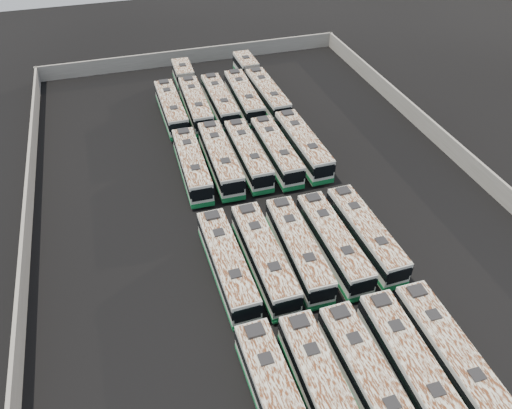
{
  "coord_description": "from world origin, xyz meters",
  "views": [
    {
      "loc": [
        -12.31,
        -35.71,
        31.25
      ],
      "look_at": [
        -1.64,
        -1.01,
        1.6
      ],
      "focal_mm": 35.0,
      "sensor_mm": 36.0,
      "label": 1
    }
  ],
  "objects_px": {
    "bus_front_far_right": "(449,355)",
    "bus_midfront_left": "(264,257)",
    "bus_midfront_far_right": "(365,234)",
    "bus_midback_far_left": "(192,165)",
    "bus_back_right": "(244,98)",
    "bus_back_far_right": "(260,85)",
    "bus_front_far_left": "(278,405)",
    "bus_midfront_far_left": "(227,264)",
    "bus_back_far_left": "(171,108)",
    "bus_midback_center": "(248,155)",
    "bus_midback_far_right": "(303,145)",
    "bus_front_center": "(369,381)",
    "bus_front_right": "(411,368)",
    "bus_front_left": "(325,394)",
    "bus_midback_left": "(220,159)",
    "bus_midfront_center": "(298,249)",
    "bus_midfront_right": "(333,243)",
    "bus_back_center": "(220,101)",
    "bus_midback_right": "(276,151)",
    "bus_back_left": "(191,94)"
  },
  "relations": [
    {
      "from": "bus_front_left",
      "to": "bus_front_center",
      "type": "bearing_deg",
      "value": 0.64
    },
    {
      "from": "bus_front_right",
      "to": "bus_midfront_left",
      "type": "bearing_deg",
      "value": 116.87
    },
    {
      "from": "bus_midfront_left",
      "to": "bus_back_center",
      "type": "distance_m",
      "value": 28.05
    },
    {
      "from": "bus_midfront_far_left",
      "to": "bus_midfront_left",
      "type": "distance_m",
      "value": 3.12
    },
    {
      "from": "bus_midback_far_left",
      "to": "bus_midback_right",
      "type": "bearing_deg",
      "value": 0.82
    },
    {
      "from": "bus_midfront_right",
      "to": "bus_midback_center",
      "type": "bearing_deg",
      "value": 101.08
    },
    {
      "from": "bus_front_far_left",
      "to": "bus_midfront_far_left",
      "type": "xyz_separation_m",
      "value": [
        -0.02,
        12.79,
        -0.03
      ]
    },
    {
      "from": "bus_midfront_center",
      "to": "bus_back_left",
      "type": "relative_size",
      "value": 0.64
    },
    {
      "from": "bus_front_far_right",
      "to": "bus_midfront_left",
      "type": "xyz_separation_m",
      "value": [
        -9.29,
        12.65,
        0.03
      ]
    },
    {
      "from": "bus_front_center",
      "to": "bus_midback_left",
      "type": "distance_m",
      "value": 28.21
    },
    {
      "from": "bus_midfront_left",
      "to": "bus_back_far_left",
      "type": "distance_m",
      "value": 28.03
    },
    {
      "from": "bus_midback_far_left",
      "to": "bus_back_center",
      "type": "height_order",
      "value": "bus_back_center"
    },
    {
      "from": "bus_front_far_right",
      "to": "bus_midfront_right",
      "type": "xyz_separation_m",
      "value": [
        -3.04,
        12.63,
        -0.02
      ]
    },
    {
      "from": "bus_front_left",
      "to": "bus_midfront_left",
      "type": "height_order",
      "value": "bus_front_left"
    },
    {
      "from": "bus_midfront_far_left",
      "to": "bus_midback_center",
      "type": "relative_size",
      "value": 1.02
    },
    {
      "from": "bus_back_far_left",
      "to": "bus_front_right",
      "type": "bearing_deg",
      "value": -77.5
    },
    {
      "from": "bus_front_center",
      "to": "bus_back_center",
      "type": "distance_m",
      "value": 40.67
    },
    {
      "from": "bus_front_far_left",
      "to": "bus_midfront_far_left",
      "type": "distance_m",
      "value": 12.8
    },
    {
      "from": "bus_midfront_far_right",
      "to": "bus_midback_far_left",
      "type": "bearing_deg",
      "value": 128.37
    },
    {
      "from": "bus_midfront_right",
      "to": "bus_midback_right",
      "type": "relative_size",
      "value": 1.0
    },
    {
      "from": "bus_midfront_far_left",
      "to": "bus_back_center",
      "type": "relative_size",
      "value": 1.01
    },
    {
      "from": "bus_midfront_center",
      "to": "bus_midback_far_right",
      "type": "height_order",
      "value": "bus_midback_far_right"
    },
    {
      "from": "bus_back_far_left",
      "to": "bus_back_right",
      "type": "height_order",
      "value": "bus_back_right"
    },
    {
      "from": "bus_front_center",
      "to": "bus_front_far_left",
      "type": "bearing_deg",
      "value": 177.43
    },
    {
      "from": "bus_front_left",
      "to": "bus_front_right",
      "type": "xyz_separation_m",
      "value": [
        6.27,
        0.04,
        -0.0
      ]
    },
    {
      "from": "bus_back_right",
      "to": "bus_back_far_right",
      "type": "distance_m",
      "value": 4.18
    },
    {
      "from": "bus_front_left",
      "to": "bus_front_center",
      "type": "height_order",
      "value": "bus_front_left"
    },
    {
      "from": "bus_back_left",
      "to": "bus_front_right",
      "type": "bearing_deg",
      "value": -80.78
    },
    {
      "from": "bus_front_far_left",
      "to": "bus_midfront_left",
      "type": "distance_m",
      "value": 13.01
    },
    {
      "from": "bus_front_left",
      "to": "bus_back_center",
      "type": "relative_size",
      "value": 1.03
    },
    {
      "from": "bus_midfront_center",
      "to": "bus_midback_center",
      "type": "xyz_separation_m",
      "value": [
        0.0,
        15.09,
        -0.01
      ]
    },
    {
      "from": "bus_midback_center",
      "to": "bus_midback_far_right",
      "type": "relative_size",
      "value": 0.96
    },
    {
      "from": "bus_front_center",
      "to": "bus_midfront_right",
      "type": "xyz_separation_m",
      "value": [
        3.11,
        12.78,
        -0.01
      ]
    },
    {
      "from": "bus_front_far_right",
      "to": "bus_midback_right",
      "type": "height_order",
      "value": "bus_front_far_right"
    },
    {
      "from": "bus_midback_far_left",
      "to": "bus_front_center",
      "type": "bearing_deg",
      "value": -76.32
    },
    {
      "from": "bus_front_center",
      "to": "bus_front_right",
      "type": "xyz_separation_m",
      "value": [
        3.11,
        0.01,
        0.03
      ]
    },
    {
      "from": "bus_back_right",
      "to": "bus_back_center",
      "type": "bearing_deg",
      "value": -178.84
    },
    {
      "from": "bus_midfront_left",
      "to": "bus_back_center",
      "type": "bearing_deg",
      "value": 83.08
    },
    {
      "from": "bus_front_left",
      "to": "bus_back_right",
      "type": "relative_size",
      "value": 1.0
    },
    {
      "from": "bus_front_left",
      "to": "bus_midback_left",
      "type": "distance_m",
      "value": 28.07
    },
    {
      "from": "bus_midfront_center",
      "to": "bus_midback_left",
      "type": "relative_size",
      "value": 0.97
    },
    {
      "from": "bus_midback_center",
      "to": "bus_midback_far_left",
      "type": "bearing_deg",
      "value": -178.2
    },
    {
      "from": "bus_front_far_left",
      "to": "bus_back_far_right",
      "type": "relative_size",
      "value": 0.66
    },
    {
      "from": "bus_front_right",
      "to": "bus_midfront_far_right",
      "type": "xyz_separation_m",
      "value": [
        3.13,
        12.94,
        -0.06
      ]
    },
    {
      "from": "bus_front_far_right",
      "to": "bus_midback_center",
      "type": "distance_m",
      "value": 28.57
    },
    {
      "from": "bus_back_far_right",
      "to": "bus_front_center",
      "type": "bearing_deg",
      "value": -99.17
    },
    {
      "from": "bus_front_left",
      "to": "bus_midfront_left",
      "type": "xyz_separation_m",
      "value": [
        0.02,
        12.83,
        -0.0
      ]
    },
    {
      "from": "bus_midfront_center",
      "to": "bus_front_right",
      "type": "bearing_deg",
      "value": -75.0
    },
    {
      "from": "bus_back_far_right",
      "to": "bus_midfront_center",
      "type": "bearing_deg",
      "value": -102.59
    },
    {
      "from": "bus_back_far_left",
      "to": "bus_back_far_right",
      "type": "distance_m",
      "value": 12.7
    }
  ]
}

